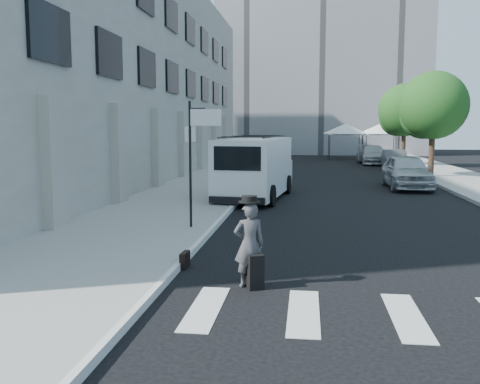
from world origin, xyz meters
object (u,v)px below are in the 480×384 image
(businessman, at_px, (249,245))
(parked_car_a, at_px, (407,171))
(parked_car_c, at_px, (373,155))
(briefcase, at_px, (185,260))
(cargo_van, at_px, (256,168))
(parked_car_b, at_px, (394,160))
(suitcase, at_px, (254,270))

(businessman, height_order, parked_car_a, parked_car_a)
(parked_car_a, relative_size, parked_car_c, 0.94)
(briefcase, xyz_separation_m, parked_car_c, (7.64, 32.17, 0.57))
(cargo_van, relative_size, parked_car_b, 1.64)
(cargo_van, xyz_separation_m, parked_car_a, (6.83, 4.39, -0.45))
(businessman, distance_m, suitcase, 0.47)
(suitcase, bearing_deg, parked_car_b, 54.54)
(cargo_van, bearing_deg, businessman, -78.46)
(businessman, xyz_separation_m, parked_car_a, (5.77, 16.64, 0.02))
(businessman, xyz_separation_m, cargo_van, (-1.06, 12.24, 0.48))
(parked_car_a, distance_m, parked_car_c, 16.67)
(briefcase, relative_size, suitcase, 0.36)
(parked_car_c, bearing_deg, parked_car_b, -83.13)
(businessman, distance_m, parked_car_b, 28.98)
(briefcase, relative_size, parked_car_a, 0.09)
(parked_car_b, bearing_deg, cargo_van, -114.83)
(cargo_van, height_order, parked_car_a, cargo_van)
(briefcase, distance_m, parked_car_c, 33.07)
(suitcase, bearing_deg, businessman, 133.71)
(suitcase, xyz_separation_m, parked_car_c, (6.06, 33.34, 0.41))
(parked_car_a, height_order, parked_car_b, parked_car_a)
(briefcase, bearing_deg, businessman, -34.66)
(parked_car_a, xyz_separation_m, parked_car_c, (0.38, 16.66, -0.08))
(parked_car_a, bearing_deg, parked_car_b, 83.28)
(cargo_van, bearing_deg, parked_car_b, 69.68)
(parked_car_b, relative_size, parked_car_c, 0.81)
(cargo_van, bearing_deg, suitcase, -78.05)
(briefcase, distance_m, cargo_van, 11.17)
(suitcase, bearing_deg, parked_car_a, 49.52)
(businessman, relative_size, parked_car_b, 0.38)
(briefcase, height_order, parked_car_c, parked_car_c)
(cargo_van, distance_m, parked_car_a, 8.13)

